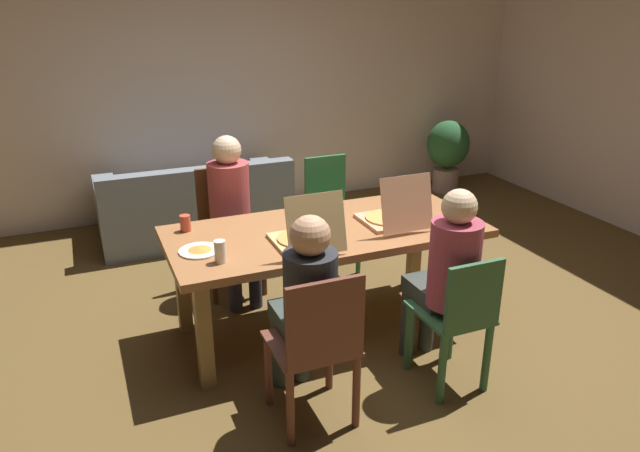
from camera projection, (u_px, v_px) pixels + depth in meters
ground_plane at (325, 327)px, 4.25m from camera, size 20.00×20.00×0.00m
back_wall at (218, 75)px, 6.17m from camera, size 7.24×0.12×2.90m
side_wall_right at (632, 80)px, 5.76m from camera, size 0.12×4.85×2.90m
dining_table at (326, 241)px, 4.01m from camera, size 2.12×0.95×0.77m
chair_0 at (228, 224)px, 4.69m from camera, size 0.45×0.42×0.98m
person_0 at (232, 206)px, 4.48m from camera, size 0.31×0.55×1.26m
chair_1 at (457, 320)px, 3.45m from camera, size 0.38×0.44×0.88m
person_1 at (446, 270)px, 3.48m from camera, size 0.30×0.53×1.24m
chair_2 at (317, 345)px, 3.11m from camera, size 0.44×0.43×0.94m
person_2 at (306, 299)px, 3.18m from camera, size 0.29×0.53×1.21m
chair_3 at (329, 210)px, 5.03m from camera, size 0.39×0.38×0.97m
pizza_box_0 at (305, 237)px, 3.69m from camera, size 0.37×0.46×0.38m
pizza_box_1 at (392, 217)px, 4.03m from camera, size 0.37×0.46×0.38m
plate_0 at (200, 250)px, 3.61m from camera, size 0.26×0.26×0.03m
plate_1 at (399, 200)px, 4.48m from camera, size 0.21×0.21×0.03m
drinking_glass_0 at (220, 251)px, 3.44m from camera, size 0.07×0.07×0.14m
drinking_glass_1 at (313, 211)px, 4.11m from camera, size 0.06×0.06×0.12m
drinking_glass_2 at (185, 223)px, 3.91m from camera, size 0.07×0.07×0.11m
couch at (195, 209)px, 5.78m from camera, size 1.79×0.90×0.77m
potted_plant at (448, 150)px, 7.03m from camera, size 0.50×0.50×0.86m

